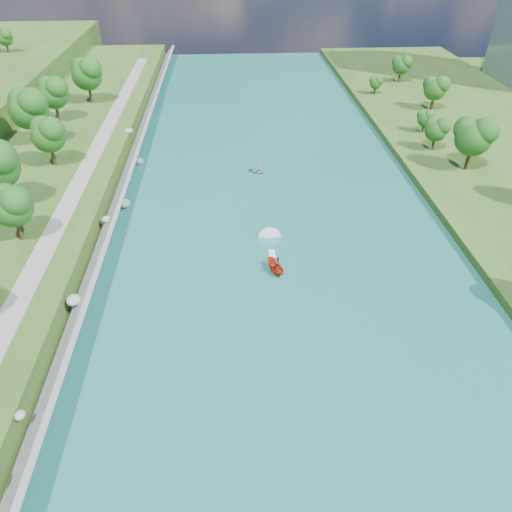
{
  "coord_description": "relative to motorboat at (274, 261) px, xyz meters",
  "views": [
    {
      "loc": [
        -6.94,
        -46.82,
        41.81
      ],
      "look_at": [
        -3.48,
        9.84,
        2.5
      ],
      "focal_mm": 35.0,
      "sensor_mm": 36.0,
      "label": 1
    }
  ],
  "objects": [
    {
      "name": "ground",
      "position": [
        0.85,
        -11.0,
        -0.76
      ],
      "size": [
        260.0,
        260.0,
        0.0
      ],
      "primitive_type": "plane",
      "color": "#2D5119",
      "rests_on": "ground"
    },
    {
      "name": "raft",
      "position": [
        -0.58,
        30.88,
        -0.28
      ],
      "size": [
        4.02,
        3.93,
        1.64
      ],
      "rotation": [
        0.0,
        0.0,
        0.85
      ],
      "color": "gray",
      "rests_on": "river_water"
    },
    {
      "name": "riprap_bank",
      "position": [
        -24.99,
        7.98,
        1.03
      ],
      "size": [
        4.95,
        236.0,
        4.44
      ],
      "color": "slate",
      "rests_on": "ground"
    },
    {
      "name": "river_water",
      "position": [
        0.85,
        9.0,
        -0.71
      ],
      "size": [
        55.0,
        240.0,
        0.1
      ],
      "primitive_type": "cube",
      "color": "#195F5D",
      "rests_on": "ground"
    },
    {
      "name": "motorboat",
      "position": [
        0.0,
        0.0,
        0.0
      ],
      "size": [
        3.6,
        18.93,
        2.16
      ],
      "rotation": [
        0.0,
        0.0,
        3.48
      ],
      "color": "red",
      "rests_on": "river_water"
    },
    {
      "name": "riverside_path",
      "position": [
        -31.65,
        9.0,
        2.79
      ],
      "size": [
        3.0,
        200.0,
        0.1
      ],
      "primitive_type": "cube",
      "color": "gray",
      "rests_on": "berm_west"
    }
  ]
}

